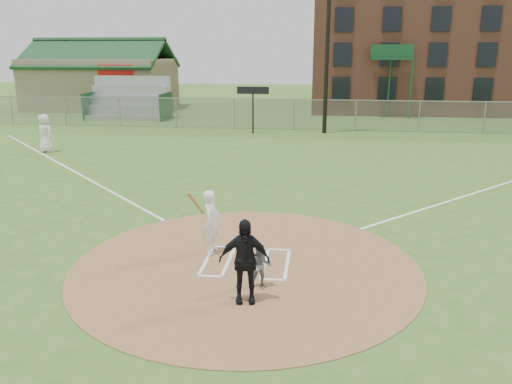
# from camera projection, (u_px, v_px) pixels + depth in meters

# --- Properties ---
(ground) EXTENTS (140.00, 140.00, 0.00)m
(ground) POSITION_uv_depth(u_px,v_px,m) (246.00, 265.00, 12.14)
(ground) COLOR #376221
(ground) RESTS_ON ground
(dirt_circle) EXTENTS (8.40, 8.40, 0.02)m
(dirt_circle) POSITION_uv_depth(u_px,v_px,m) (246.00, 265.00, 12.14)
(dirt_circle) COLOR #956B46
(dirt_circle) RESTS_ON ground
(home_plate) EXTENTS (0.56, 0.56, 0.03)m
(home_plate) POSITION_uv_depth(u_px,v_px,m) (245.00, 263.00, 12.19)
(home_plate) COLOR white
(home_plate) RESTS_ON dirt_circle
(foul_line_first) EXTENTS (17.04, 17.04, 0.01)m
(foul_line_first) POSITION_uv_depth(u_px,v_px,m) (505.00, 184.00, 19.65)
(foul_line_first) COLOR white
(foul_line_first) RESTS_ON ground
(foul_line_third) EXTENTS (17.04, 17.04, 0.01)m
(foul_line_third) POSITION_uv_depth(u_px,v_px,m) (72.00, 170.00, 21.83)
(foul_line_third) COLOR white
(foul_line_third) RESTS_ON ground
(catcher) EXTENTS (0.55, 0.46, 1.01)m
(catcher) POSITION_uv_depth(u_px,v_px,m) (261.00, 266.00, 10.84)
(catcher) COLOR gray
(catcher) RESTS_ON dirt_circle
(umpire) EXTENTS (1.10, 0.57, 1.79)m
(umpire) POSITION_uv_depth(u_px,v_px,m) (244.00, 261.00, 10.14)
(umpire) COLOR black
(umpire) RESTS_ON dirt_circle
(ondeck_player) EXTENTS (1.12, 0.93, 1.95)m
(ondeck_player) POSITION_uv_depth(u_px,v_px,m) (45.00, 133.00, 25.60)
(ondeck_player) COLOR silver
(ondeck_player) RESTS_ON ground
(batters_boxes) EXTENTS (2.08, 1.88, 0.01)m
(batters_boxes) POSITION_uv_depth(u_px,v_px,m) (247.00, 262.00, 12.28)
(batters_boxes) COLOR white
(batters_boxes) RESTS_ON dirt_circle
(batter_at_plate) EXTENTS (0.70, 1.01, 1.78)m
(batter_at_plate) POSITION_uv_depth(u_px,v_px,m) (211.00, 222.00, 12.68)
(batter_at_plate) COLOR white
(batter_at_plate) RESTS_ON dirt_circle
(outfield_fence) EXTENTS (56.08, 0.08, 2.03)m
(outfield_fence) POSITION_uv_depth(u_px,v_px,m) (294.00, 115.00, 32.87)
(outfield_fence) COLOR slate
(outfield_fence) RESTS_ON ground
(bleachers) EXTENTS (6.08, 3.20, 3.20)m
(bleachers) POSITION_uv_depth(u_px,v_px,m) (128.00, 98.00, 38.30)
(bleachers) COLOR #B7BABF
(bleachers) RESTS_ON ground
(clubhouse) EXTENTS (12.20, 8.71, 6.23)m
(clubhouse) POSITION_uv_depth(u_px,v_px,m) (102.00, 82.00, 45.18)
(clubhouse) COLOR gray
(clubhouse) RESTS_ON ground
(brick_warehouse) EXTENTS (30.00, 17.17, 15.00)m
(brick_warehouse) POSITION_uv_depth(u_px,v_px,m) (485.00, 23.00, 44.42)
(brick_warehouse) COLOR brown
(brick_warehouse) RESTS_ON ground
(light_pole) EXTENTS (1.20, 0.30, 12.22)m
(light_pole) POSITION_uv_depth(u_px,v_px,m) (328.00, 24.00, 30.16)
(light_pole) COLOR black
(light_pole) RESTS_ON ground
(scoreboard_sign) EXTENTS (2.00, 0.10, 2.93)m
(scoreboard_sign) POSITION_uv_depth(u_px,v_px,m) (253.00, 95.00, 31.09)
(scoreboard_sign) COLOR black
(scoreboard_sign) RESTS_ON ground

